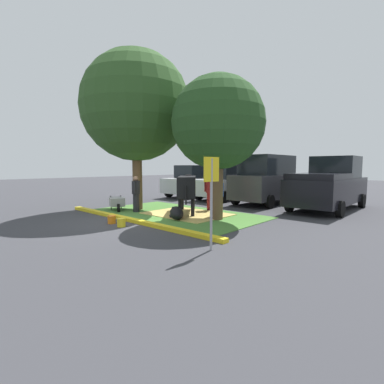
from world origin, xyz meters
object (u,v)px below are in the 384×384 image
(person_handler, at_px, (219,196))
(wheelbarrow, at_px, (117,202))
(calf_lying, at_px, (176,213))
(pickup_truck_black, at_px, (329,185))
(bucket_orange, at_px, (112,219))
(sedan_silver, at_px, (195,181))
(shade_tree_right, at_px, (218,123))
(shade_tree_left, at_px, (136,107))
(bucket_yellow, at_px, (121,222))
(person_visitor_far, at_px, (136,193))
(cow_holstein, at_px, (187,186))
(suv_dark_grey, at_px, (267,179))
(parking_sign, at_px, (211,185))
(person_visitor_near, at_px, (210,192))
(hatchback_white, at_px, (226,183))

(person_handler, height_order, wheelbarrow, person_handler)
(calf_lying, height_order, pickup_truck_black, pickup_truck_black)
(bucket_orange, relative_size, sedan_silver, 0.07)
(shade_tree_right, distance_m, wheelbarrow, 5.66)
(shade_tree_left, distance_m, calf_lying, 5.25)
(shade_tree_left, relative_size, wheelbarrow, 4.44)
(shade_tree_left, height_order, bucket_orange, shade_tree_left)
(shade_tree_left, bearing_deg, sedan_silver, 107.55)
(calf_lying, distance_m, bucket_yellow, 2.13)
(person_visitor_far, xyz_separation_m, pickup_truck_black, (5.71, 6.47, 0.29))
(cow_holstein, bearing_deg, sedan_silver, 129.55)
(bucket_yellow, bearing_deg, suv_dark_grey, 85.14)
(wheelbarrow, bearing_deg, shade_tree_right, 16.31)
(person_handler, xyz_separation_m, bucket_yellow, (-1.19, -3.63, -0.67))
(person_handler, height_order, bucket_yellow, person_handler)
(person_handler, distance_m, bucket_yellow, 3.88)
(cow_holstein, distance_m, parking_sign, 5.26)
(calf_lying, relative_size, wheelbarrow, 0.79)
(wheelbarrow, distance_m, suv_dark_grey, 7.68)
(cow_holstein, bearing_deg, bucket_orange, -97.00)
(bucket_orange, distance_m, bucket_yellow, 0.70)
(person_visitor_near, height_order, bucket_yellow, person_visitor_near)
(parking_sign, bearing_deg, hatchback_white, 123.91)
(person_visitor_near, bearing_deg, person_handler, -36.37)
(cow_holstein, relative_size, person_handler, 1.69)
(cow_holstein, relative_size, sedan_silver, 0.58)
(bucket_orange, bearing_deg, hatchback_white, 98.72)
(person_visitor_far, height_order, wheelbarrow, person_visitor_far)
(calf_lying, height_order, sedan_silver, sedan_silver)
(bucket_yellow, bearing_deg, person_visitor_far, 134.53)
(shade_tree_left, distance_m, wheelbarrow, 4.26)
(wheelbarrow, distance_m, parking_sign, 7.04)
(shade_tree_left, relative_size, pickup_truck_black, 1.29)
(bucket_yellow, height_order, suv_dark_grey, suv_dark_grey)
(wheelbarrow, relative_size, bucket_yellow, 5.35)
(person_visitor_near, bearing_deg, calf_lying, -81.43)
(person_visitor_far, bearing_deg, sedan_silver, 110.86)
(bucket_orange, bearing_deg, parking_sign, -0.88)
(sedan_silver, distance_m, pickup_truck_black, 8.13)
(cow_holstein, bearing_deg, hatchback_white, 108.35)
(hatchback_white, distance_m, suv_dark_grey, 2.72)
(cow_holstein, relative_size, calf_lying, 2.09)
(bucket_orange, xyz_separation_m, suv_dark_grey, (1.41, 8.32, 1.13))
(shade_tree_right, xyz_separation_m, person_visitor_near, (-1.51, 1.42, -2.65))
(bucket_orange, xyz_separation_m, bucket_yellow, (0.69, -0.07, 0.00))
(bucket_yellow, bearing_deg, pickup_truck_black, 66.42)
(calf_lying, relative_size, bucket_yellow, 4.20)
(calf_lying, bearing_deg, person_handler, 62.67)
(person_visitor_near, distance_m, person_visitor_far, 3.18)
(person_visitor_near, bearing_deg, hatchback_white, 116.71)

